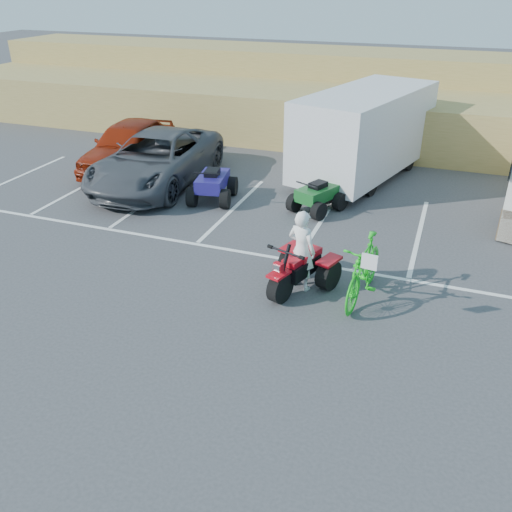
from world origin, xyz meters
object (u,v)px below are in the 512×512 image
(red_trike_atv, at_px, (296,289))
(quad_atv_green, at_px, (317,211))
(red_car, at_px, (129,145))
(rider, at_px, (302,250))
(quad_atv_blue, at_px, (213,200))
(cargo_trailer, at_px, (365,131))
(green_dirt_bike, at_px, (364,269))
(grey_pickup, at_px, (157,159))

(red_trike_atv, xyz_separation_m, quad_atv_green, (-0.71, 4.57, 0.00))
(red_trike_atv, bearing_deg, red_car, 160.87)
(red_trike_atv, relative_size, rider, 0.97)
(quad_atv_blue, bearing_deg, rider, -56.72)
(rider, xyz_separation_m, red_car, (-8.10, 6.03, -0.08))
(cargo_trailer, xyz_separation_m, quad_atv_blue, (-3.90, -3.88, -1.57))
(cargo_trailer, height_order, quad_atv_blue, cargo_trailer)
(red_trike_atv, relative_size, cargo_trailer, 0.27)
(red_trike_atv, xyz_separation_m, green_dirt_bike, (1.42, 0.16, 0.70))
(green_dirt_bike, bearing_deg, grey_pickup, 154.30)
(rider, relative_size, red_car, 0.37)
(red_trike_atv, distance_m, rider, 0.94)
(red_trike_atv, distance_m, red_car, 10.18)
(red_trike_atv, bearing_deg, green_dirt_bike, 24.78)
(green_dirt_bike, bearing_deg, red_trike_atv, -166.99)
(green_dirt_bike, height_order, grey_pickup, grey_pickup)
(red_trike_atv, height_order, quad_atv_green, red_trike_atv)
(red_car, distance_m, cargo_trailer, 8.28)
(quad_atv_green, bearing_deg, red_trike_atv, -57.31)
(red_trike_atv, height_order, rider, rider)
(rider, bearing_deg, cargo_trailer, -70.98)
(cargo_trailer, bearing_deg, rider, -73.47)
(quad_atv_blue, bearing_deg, green_dirt_bike, -48.21)
(red_trike_atv, height_order, grey_pickup, grey_pickup)
(rider, relative_size, cargo_trailer, 0.28)
(quad_atv_blue, bearing_deg, grey_pickup, 151.31)
(rider, distance_m, green_dirt_bike, 1.39)
(quad_atv_green, bearing_deg, green_dirt_bike, -40.35)
(rider, distance_m, grey_pickup, 8.02)
(green_dirt_bike, bearing_deg, cargo_trailer, 107.00)
(red_trike_atv, height_order, green_dirt_bike, green_dirt_bike)
(quad_atv_blue, xyz_separation_m, quad_atv_green, (3.24, 0.30, 0.00))
(red_trike_atv, bearing_deg, cargo_trailer, 108.67)
(green_dirt_bike, relative_size, cargo_trailer, 0.35)
(red_trike_atv, xyz_separation_m, rider, (0.05, 0.14, 0.92))
(red_car, relative_size, quad_atv_green, 3.26)
(red_trike_atv, height_order, red_car, red_car)
(grey_pickup, bearing_deg, red_car, 144.10)
(cargo_trailer, distance_m, quad_atv_blue, 5.72)
(red_car, bearing_deg, rider, -42.18)
(quad_atv_blue, bearing_deg, red_trike_atv, -58.03)
(red_trike_atv, xyz_separation_m, quad_atv_blue, (-3.95, 4.28, 0.00))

